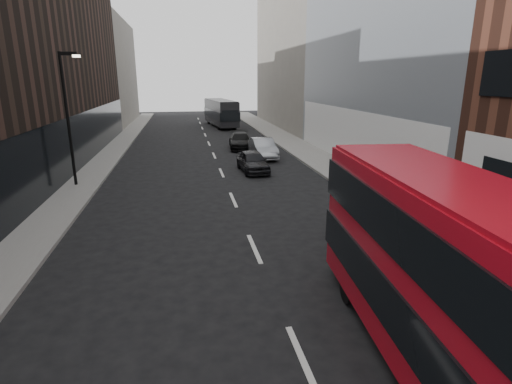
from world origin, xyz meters
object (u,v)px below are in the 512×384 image
car_c (240,141)px  grey_bus (221,112)px  red_bus (462,283)px  car_b (263,148)px  street_lamp (68,111)px  car_a (253,161)px

car_c → grey_bus: bearing=95.0°
red_bus → grey_bus: bearing=95.3°
red_bus → grey_bus: 44.70m
car_b → car_c: bearing=103.8°
red_bus → car_c: 28.03m
car_c → street_lamp: bearing=-129.8°
street_lamp → grey_bus: bearing=68.9°
car_b → car_c: 4.51m
red_bus → car_c: (-0.09, 27.99, -1.57)m
car_a → car_b: (1.57, 4.48, 0.06)m
car_a → car_c: car_a is taller
car_b → car_c: car_b is taller
street_lamp → red_bus: 20.35m
red_bus → car_b: (1.02, 23.61, -1.50)m
street_lamp → car_c: bearing=45.4°
grey_bus → car_a: bearing=-97.8°
grey_bus → car_b: size_ratio=2.29×
red_bus → car_c: red_bus is taller
red_bus → car_a: (-0.55, 19.13, -1.56)m
street_lamp → car_c: (10.72, 10.85, -3.51)m
car_c → car_a: bearing=-88.2°
red_bus → car_c: bearing=95.3°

